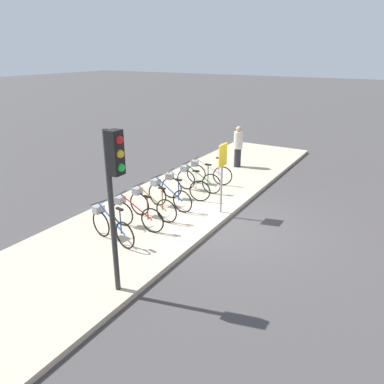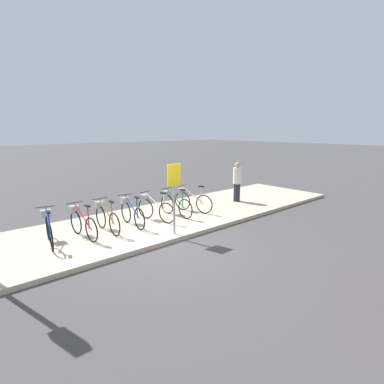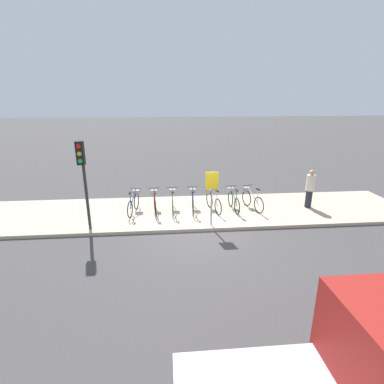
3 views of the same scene
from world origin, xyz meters
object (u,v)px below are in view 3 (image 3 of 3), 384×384
at_px(parked_bicycle_1, 155,202).
at_px(parked_bicycle_5, 233,199).
at_px(parked_bicycle_2, 173,201).
at_px(traffic_light, 82,167).
at_px(parked_bicycle_4, 213,200).
at_px(sign_post, 212,189).
at_px(parked_bicycle_3, 193,200).
at_px(parked_bicycle_0, 134,202).
at_px(parked_bicycle_6, 251,198).
at_px(pedestrian, 310,188).

xyz_separation_m(parked_bicycle_1, parked_bicycle_5, (3.13, 0.02, 0.00)).
relative_size(parked_bicycle_2, traffic_light, 0.51).
xyz_separation_m(parked_bicycle_4, sign_post, (-0.28, -1.44, 0.90)).
height_order(parked_bicycle_4, traffic_light, traffic_light).
xyz_separation_m(parked_bicycle_3, sign_post, (0.52, -1.46, 0.90)).
height_order(parked_bicycle_0, parked_bicycle_1, same).
xyz_separation_m(parked_bicycle_3, traffic_light, (-3.70, -1.52, 1.79)).
relative_size(parked_bicycle_0, parked_bicycle_4, 1.01).
distance_m(parked_bicycle_2, parked_bicycle_4, 1.60).
distance_m(parked_bicycle_0, parked_bicycle_2, 1.52).
height_order(parked_bicycle_4, sign_post, sign_post).
height_order(parked_bicycle_4, parked_bicycle_6, same).
height_order(parked_bicycle_2, parked_bicycle_3, same).
distance_m(parked_bicycle_4, sign_post, 1.72).
relative_size(parked_bicycle_3, parked_bicycle_6, 1.04).
xyz_separation_m(parked_bicycle_5, pedestrian, (3.16, -0.03, 0.40)).
bearing_deg(parked_bicycle_6, parked_bicycle_2, -179.59).
bearing_deg(parked_bicycle_0, parked_bicycle_6, -0.07).
bearing_deg(parked_bicycle_3, parked_bicycle_4, -1.61).
bearing_deg(parked_bicycle_1, parked_bicycle_3, 0.90).
relative_size(pedestrian, sign_post, 0.81).
bearing_deg(parked_bicycle_6, parked_bicycle_1, -179.27).
relative_size(parked_bicycle_1, sign_post, 0.80).
height_order(parked_bicycle_0, traffic_light, traffic_light).
distance_m(parked_bicycle_3, parked_bicycle_4, 0.80).
bearing_deg(sign_post, parked_bicycle_1, 144.55).
bearing_deg(parked_bicycle_2, traffic_light, -152.28).
bearing_deg(parked_bicycle_4, pedestrian, -0.14).
distance_m(parked_bicycle_1, parked_bicycle_3, 1.50).
bearing_deg(traffic_light, pedestrian, 9.95).
xyz_separation_m(parked_bicycle_5, traffic_light, (-5.33, -1.51, 1.79)).
distance_m(parked_bicycle_0, pedestrian, 7.12).
distance_m(parked_bicycle_0, parked_bicycle_3, 2.32).
bearing_deg(parked_bicycle_0, traffic_light, -131.71).
relative_size(parked_bicycle_1, parked_bicycle_6, 1.04).
distance_m(parked_bicycle_1, sign_post, 2.64).
bearing_deg(parked_bicycle_4, parked_bicycle_6, 1.74).
height_order(parked_bicycle_2, pedestrian, pedestrian).
relative_size(parked_bicycle_0, parked_bicycle_6, 1.02).
bearing_deg(pedestrian, traffic_light, -170.05).
relative_size(parked_bicycle_4, sign_post, 0.78).
distance_m(parked_bicycle_4, parked_bicycle_5, 0.83).
bearing_deg(traffic_light, parked_bicycle_3, 22.33).
bearing_deg(parked_bicycle_0, parked_bicycle_3, -0.79).
distance_m(parked_bicycle_1, parked_bicycle_5, 3.13).
distance_m(parked_bicycle_5, pedestrian, 3.18).
distance_m(parked_bicycle_0, traffic_light, 2.74).
relative_size(parked_bicycle_4, parked_bicycle_5, 0.98).
bearing_deg(sign_post, parked_bicycle_4, 79.01).
xyz_separation_m(parked_bicycle_1, parked_bicycle_4, (2.30, 0.00, 0.00)).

